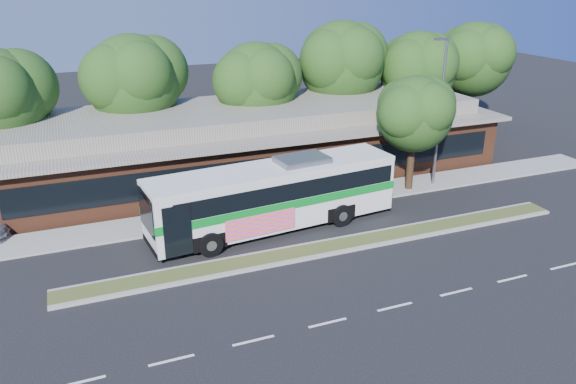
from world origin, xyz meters
The scene contains 13 objects.
ground centered at (0.00, 0.00, 0.00)m, with size 120.00×120.00×0.00m, color black.
median_strip centered at (0.00, 0.60, 0.07)m, with size 26.00×1.10×0.15m, color #3D4D20.
sidewalk centered at (0.00, 6.40, 0.06)m, with size 44.00×2.60×0.12m, color gray.
plaza_building centered at (0.00, 12.99, 2.13)m, with size 33.20×11.20×4.45m.
lamp_post centered at (9.56, 6.00, 4.90)m, with size 0.93×0.18×9.07m.
tree_bg_a centered at (-14.58, 15.14, 5.87)m, with size 6.47×5.80×8.63m.
tree_bg_b centered at (-6.57, 16.14, 6.14)m, with size 6.69×6.00×9.00m.
tree_bg_c centered at (1.40, 15.13, 5.59)m, with size 6.24×5.60×8.26m.
tree_bg_d centered at (8.45, 16.15, 6.42)m, with size 6.91×6.20×9.37m.
tree_bg_e centered at (14.42, 15.14, 5.74)m, with size 6.47×5.80×8.50m.
tree_bg_f centered at (20.43, 16.14, 6.06)m, with size 6.69×6.00×8.92m.
transit_bus centered at (-1.84, 3.80, 2.06)m, with size 13.39×4.18×3.70m.
sidewalk_tree centered at (8.06, 6.01, 4.88)m, with size 5.00×4.49×7.02m.
Camera 1 is at (-11.17, -21.34, 12.60)m, focal length 35.00 mm.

